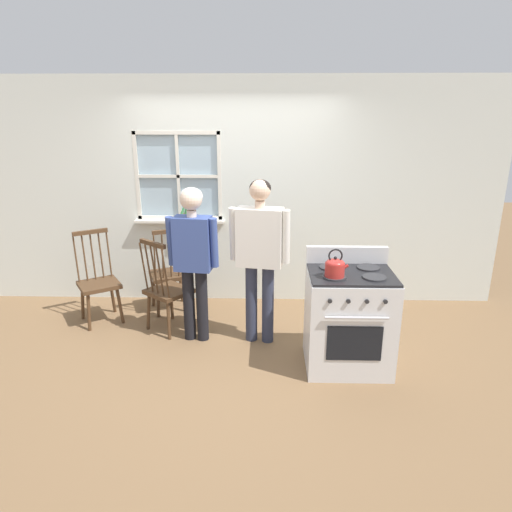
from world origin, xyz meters
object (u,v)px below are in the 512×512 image
at_px(chair_center_cluster, 169,274).
at_px(kettle, 335,267).
at_px(chair_by_window, 167,291).
at_px(stove, 349,319).
at_px(chair_near_wall, 98,283).
at_px(potted_plant, 186,215).
at_px(person_teen_center, 260,246).
at_px(person_elderly_left, 193,249).

bearing_deg(chair_center_cluster, kettle, 119.31).
height_order(chair_by_window, stove, stove).
bearing_deg(chair_near_wall, chair_by_window, -47.24).
xyz_separation_m(chair_near_wall, potted_plant, (0.92, 0.61, 0.66)).
height_order(person_teen_center, stove, person_teen_center).
distance_m(person_elderly_left, person_teen_center, 0.67).
xyz_separation_m(person_teen_center, potted_plant, (-0.90, 1.05, 0.08)).
bearing_deg(chair_center_cluster, person_teen_center, 122.38).
distance_m(kettle, potted_plant, 2.26).
relative_size(person_elderly_left, kettle, 6.49).
bearing_deg(chair_center_cluster, stove, 124.61).
height_order(person_teen_center, potted_plant, person_teen_center).
bearing_deg(chair_by_window, person_elderly_left, -172.69).
bearing_deg(kettle, person_teen_center, 137.99).
bearing_deg(kettle, person_elderly_left, 155.24).
bearing_deg(potted_plant, kettle, -46.37).
relative_size(stove, kettle, 4.39).
bearing_deg(stove, chair_near_wall, 161.37).
bearing_deg(chair_by_window, kettle, -167.44).
height_order(chair_by_window, chair_center_cluster, same).
bearing_deg(person_teen_center, chair_by_window, 177.75).
height_order(chair_by_window, kettle, kettle).
distance_m(chair_by_window, chair_near_wall, 0.85).
distance_m(chair_center_cluster, kettle, 2.27).
distance_m(chair_by_window, person_elderly_left, 0.66).
relative_size(chair_by_window, stove, 0.96).
bearing_deg(chair_near_wall, chair_center_cluster, -10.19).
height_order(chair_by_window, person_teen_center, person_teen_center).
xyz_separation_m(chair_near_wall, person_elderly_left, (1.16, -0.42, 0.53)).
relative_size(chair_near_wall, person_elderly_left, 0.65).
xyz_separation_m(person_teen_center, stove, (0.83, -0.46, -0.56)).
xyz_separation_m(kettle, potted_plant, (-1.56, 1.64, 0.09)).
distance_m(person_elderly_left, stove, 1.65).
height_order(chair_near_wall, kettle, kettle).
distance_m(chair_by_window, potted_plant, 1.06).
height_order(person_elderly_left, stove, person_elderly_left).
xyz_separation_m(person_elderly_left, person_teen_center, (0.66, -0.02, 0.04)).
relative_size(chair_near_wall, kettle, 4.21).
bearing_deg(kettle, stove, 37.44).
bearing_deg(person_elderly_left, chair_center_cluster, 127.22).
relative_size(stove, potted_plant, 3.88).
bearing_deg(potted_plant, chair_by_window, -96.71).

